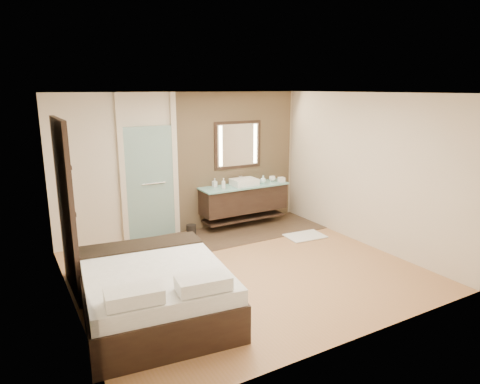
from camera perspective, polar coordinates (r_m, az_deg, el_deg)
floor at (r=6.79m, az=0.62°, el=-10.38°), size 5.00×5.00×0.00m
tile_strip at (r=8.36m, az=-1.38°, el=-5.61°), size 3.80×1.30×0.01m
stone_wall at (r=8.78m, az=-0.45°, el=4.40°), size 2.60×0.08×2.70m
vanity at (r=8.69m, az=0.50°, el=-0.88°), size 1.85×0.55×0.88m
mirror_unit at (r=8.69m, az=-0.28°, el=6.31°), size 1.06×0.04×0.96m
frosted_door at (r=8.08m, az=-11.95°, el=1.80°), size 1.10×0.12×2.70m
shoji_partition at (r=6.19m, az=-22.16°, el=-1.94°), size 0.06×1.20×2.40m
bed at (r=5.52m, az=-11.31°, el=-12.74°), size 1.91×2.28×0.81m
bath_mat at (r=8.30m, az=8.67°, el=-5.81°), size 0.76×0.55×0.02m
waste_bin at (r=8.25m, az=-6.52°, el=-5.15°), size 0.24×0.24×0.23m
tissue_box at (r=8.92m, az=5.55°, el=1.65°), size 0.13×0.13×0.10m
soap_bottle_a at (r=8.28m, az=-2.22°, el=1.14°), size 0.08×0.08×0.21m
soap_bottle_b at (r=8.43m, az=-3.40°, el=1.25°), size 0.09×0.09×0.18m
soap_bottle_c at (r=8.77m, az=3.09°, el=1.69°), size 0.16×0.16×0.16m
cup at (r=9.00m, az=4.31°, el=1.79°), size 0.17×0.17×0.10m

